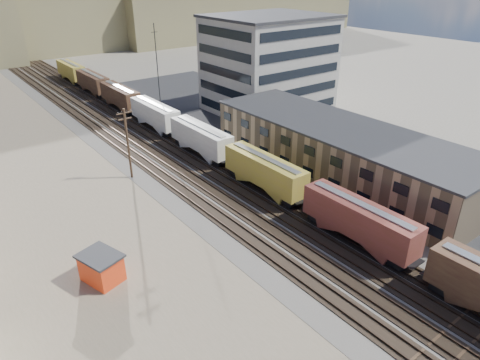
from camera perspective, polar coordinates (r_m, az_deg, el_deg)
ground at (r=40.95m, az=26.13°, el=-17.27°), size 300.00×300.00×0.00m
ballast_bed at (r=71.94m, az=-10.75°, el=4.43°), size 18.00×200.00×0.06m
dirt_yard at (r=57.41m, az=-23.75°, el=-3.46°), size 24.00×180.00×0.03m
asphalt_lot at (r=73.37m, az=10.40°, el=4.90°), size 26.00×120.00×0.04m
rail_tracks at (r=71.68m, az=-11.14°, el=4.39°), size 11.40×200.00×0.24m
freight_train at (r=73.13m, az=-8.52°, el=7.29°), size 3.00×119.74×4.46m
warehouse at (r=61.07m, az=13.06°, el=3.81°), size 12.40×40.40×7.25m
office_tower at (r=88.43m, az=3.83°, el=15.22°), size 22.60×18.60×18.45m
utility_pole_north at (r=59.98m, az=-14.74°, el=4.89°), size 2.20×0.32×10.00m
radio_mast at (r=80.41m, az=-10.88°, el=13.57°), size 1.20×0.16×18.00m
maintenance_shed at (r=42.68m, az=-17.99°, el=-11.01°), size 4.01×4.60×2.85m
parked_car_blue at (r=86.30m, az=0.41°, el=9.17°), size 4.86×6.09×1.54m
parked_car_far at (r=92.53m, az=7.54°, el=10.10°), size 2.26×4.27×1.38m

